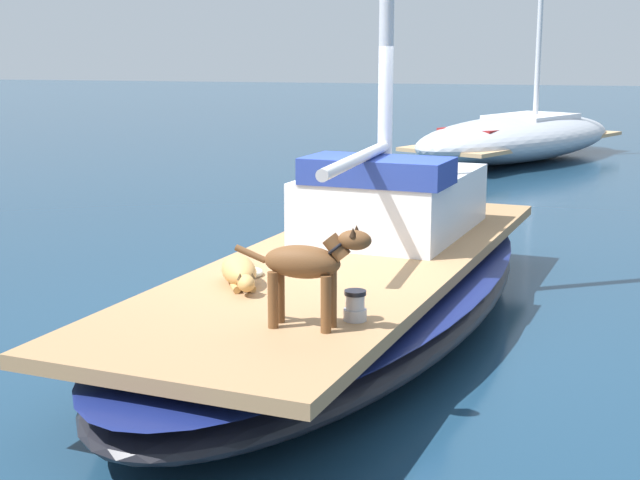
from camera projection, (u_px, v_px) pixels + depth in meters
name	position (u px, v px, depth m)	size (l,w,h in m)	color
ground_plane	(351.00, 327.00, 8.23)	(120.00, 120.00, 0.00)	navy
sailboat_main	(351.00, 291.00, 8.16)	(3.32, 7.47, 0.66)	black
cabin_house	(392.00, 199.00, 9.03)	(1.64, 2.37, 0.84)	silver
dog_brown	(309.00, 266.00, 5.92)	(0.94, 0.23, 0.70)	brown
dog_tan	(239.00, 272.00, 7.08)	(0.55, 0.87, 0.22)	tan
deck_winch	(355.00, 306.00, 6.16)	(0.16, 0.16, 0.21)	#B7B7BC
coiled_rope	(243.00, 273.00, 7.40)	(0.32, 0.32, 0.04)	beige
moored_boat_far_astern	(519.00, 136.00, 20.55)	(5.41, 7.78, 6.68)	#B2B7C1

